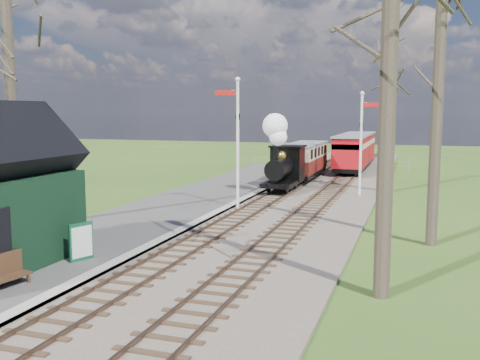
# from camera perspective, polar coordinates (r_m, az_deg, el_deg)

# --- Properties ---
(distant_hills) EXTENTS (114.40, 48.00, 22.02)m
(distant_hills) POSITION_cam_1_polar(r_m,az_deg,el_deg) (75.03, 13.42, -9.01)
(distant_hills) COLOR #385B23
(distant_hills) RESTS_ON ground
(ballast_bed) EXTENTS (8.00, 60.00, 0.10)m
(ballast_bed) POSITION_cam_1_polar(r_m,az_deg,el_deg) (30.40, 6.98, -1.42)
(ballast_bed) COLOR brown
(ballast_bed) RESTS_ON ground
(track_near) EXTENTS (1.60, 60.00, 0.15)m
(track_near) POSITION_cam_1_polar(r_m,az_deg,el_deg) (30.67, 4.60, -1.22)
(track_near) COLOR brown
(track_near) RESTS_ON ground
(track_far) EXTENTS (1.60, 60.00, 0.15)m
(track_far) POSITION_cam_1_polar(r_m,az_deg,el_deg) (30.16, 9.40, -1.44)
(track_far) COLOR brown
(track_far) RESTS_ON ground
(platform) EXTENTS (5.00, 44.00, 0.20)m
(platform) POSITION_cam_1_polar(r_m,az_deg,el_deg) (24.42, -8.00, -3.48)
(platform) COLOR #474442
(platform) RESTS_ON ground
(coping_strip) EXTENTS (0.40, 44.00, 0.21)m
(coping_strip) POSITION_cam_1_polar(r_m,az_deg,el_deg) (23.50, -2.96, -3.83)
(coping_strip) COLOR #B2AD9E
(coping_strip) RESTS_ON ground
(semaphore_near) EXTENTS (1.22, 0.24, 6.22)m
(semaphore_near) POSITION_cam_1_polar(r_m,az_deg,el_deg) (24.81, -0.40, 4.96)
(semaphore_near) COLOR silver
(semaphore_near) RESTS_ON ground
(semaphore_far) EXTENTS (1.22, 0.24, 5.72)m
(semaphore_far) POSITION_cam_1_polar(r_m,az_deg,el_deg) (29.62, 12.93, 4.64)
(semaphore_far) COLOR silver
(semaphore_far) RESTS_ON ground
(bare_trees) EXTENTS (15.51, 22.39, 12.00)m
(bare_trees) POSITION_cam_1_polar(r_m,az_deg,el_deg) (18.53, -0.13, 9.06)
(bare_trees) COLOR #382D23
(bare_trees) RESTS_ON ground
(fence_line) EXTENTS (12.60, 0.08, 1.00)m
(fence_line) POSITION_cam_1_polar(r_m,az_deg,el_deg) (44.20, 9.34, 1.91)
(fence_line) COLOR slate
(fence_line) RESTS_ON ground
(locomotive) EXTENTS (1.74, 4.07, 4.36)m
(locomotive) POSITION_cam_1_polar(r_m,az_deg,el_deg) (30.34, 4.56, 2.33)
(locomotive) COLOR black
(locomotive) RESTS_ON ground
(coach) EXTENTS (2.03, 6.98, 2.14)m
(coach) POSITION_cam_1_polar(r_m,az_deg,el_deg) (36.28, 6.88, 2.27)
(coach) COLOR black
(coach) RESTS_ON ground
(red_carriage_a) EXTENTS (2.22, 5.50, 2.34)m
(red_carriage_a) POSITION_cam_1_polar(r_m,az_deg,el_deg) (40.06, 11.76, 2.81)
(red_carriage_a) COLOR black
(red_carriage_a) RESTS_ON ground
(red_carriage_b) EXTENTS (2.22, 5.50, 2.34)m
(red_carriage_b) POSITION_cam_1_polar(r_m,az_deg,el_deg) (45.51, 12.58, 3.31)
(red_carriage_b) COLOR black
(red_carriage_b) RESTS_ON ground
(sign_board) EXTENTS (0.38, 0.75, 1.15)m
(sign_board) POSITION_cam_1_polar(r_m,az_deg,el_deg) (16.79, -16.58, -6.33)
(sign_board) COLOR #0F4629
(sign_board) RESTS_ON platform
(bench) EXTENTS (0.68, 1.55, 0.85)m
(bench) POSITION_cam_1_polar(r_m,az_deg,el_deg) (15.00, -24.25, -9.00)
(bench) COLOR #402817
(bench) RESTS_ON platform
(person) EXTENTS (0.39, 0.54, 1.40)m
(person) POSITION_cam_1_polar(r_m,az_deg,el_deg) (18.32, -16.61, -4.80)
(person) COLOR #1A202F
(person) RESTS_ON platform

